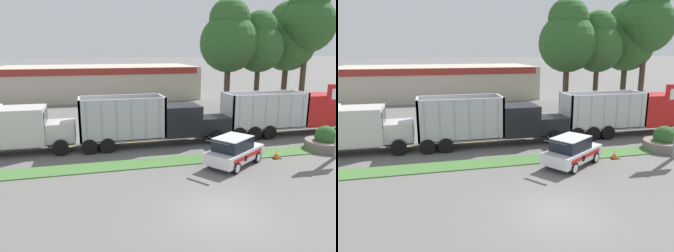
# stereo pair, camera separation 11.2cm
# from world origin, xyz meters

# --- Properties ---
(ground_plane) EXTENTS (600.00, 600.00, 0.00)m
(ground_plane) POSITION_xyz_m (0.00, 0.00, 0.00)
(ground_plane) COLOR slate
(grass_verge) EXTENTS (120.00, 1.67, 0.06)m
(grass_verge) POSITION_xyz_m (0.00, 6.81, 0.03)
(grass_verge) COLOR #477538
(grass_verge) RESTS_ON ground_plane
(centre_line_3) EXTENTS (2.40, 0.14, 0.01)m
(centre_line_3) POSITION_xyz_m (-6.74, 11.65, 0.00)
(centre_line_3) COLOR yellow
(centre_line_3) RESTS_ON ground_plane
(centre_line_4) EXTENTS (2.40, 0.14, 0.01)m
(centre_line_4) POSITION_xyz_m (-1.34, 11.65, 0.00)
(centre_line_4) COLOR yellow
(centre_line_4) RESTS_ON ground_plane
(centre_line_5) EXTENTS (2.40, 0.14, 0.01)m
(centre_line_5) POSITION_xyz_m (4.06, 11.65, 0.00)
(centre_line_5) COLOR yellow
(centre_line_5) RESTS_ON ground_plane
(centre_line_6) EXTENTS (2.40, 0.14, 0.01)m
(centre_line_6) POSITION_xyz_m (9.46, 11.65, 0.00)
(centre_line_6) COLOR yellow
(centre_line_6) RESTS_ON ground_plane
(centre_line_7) EXTENTS (2.40, 0.14, 0.01)m
(centre_line_7) POSITION_xyz_m (14.86, 11.65, 0.00)
(centre_line_7) COLOR yellow
(centre_line_7) RESTS_ON ground_plane
(dump_truck_lead) EXTENTS (10.84, 2.68, 3.58)m
(dump_truck_lead) POSITION_xyz_m (0.22, 10.76, 1.56)
(dump_truck_lead) COLOR black
(dump_truck_lead) RESTS_ON ground_plane
(dump_truck_mid) EXTENTS (10.97, 2.86, 3.63)m
(dump_truck_mid) POSITION_xyz_m (-10.55, 11.03, 1.59)
(dump_truck_mid) COLOR black
(dump_truck_mid) RESTS_ON ground_plane
(dump_truck_far_right) EXTENTS (11.67, 2.59, 3.64)m
(dump_truck_far_right) POSITION_xyz_m (11.79, 11.14, 1.65)
(dump_truck_far_right) COLOR black
(dump_truck_far_right) RESTS_ON ground_plane
(rally_car) EXTENTS (4.37, 3.78, 1.80)m
(rally_car) POSITION_xyz_m (3.04, 5.34, 0.90)
(rally_car) COLOR white
(rally_car) RESTS_ON ground_plane
(stone_planter) EXTENTS (2.69, 2.69, 1.66)m
(stone_planter) POSITION_xyz_m (10.56, 6.74, 0.57)
(stone_planter) COLOR slate
(stone_planter) RESTS_ON ground_plane
(traffic_cone) EXTENTS (0.51, 0.51, 0.51)m
(traffic_cone) POSITION_xyz_m (6.23, 5.84, 0.25)
(traffic_cone) COLOR black
(traffic_cone) RESTS_ON ground_plane
(store_building_backdrop) EXTENTS (26.80, 12.10, 4.48)m
(store_building_backdrop) POSITION_xyz_m (-3.32, 36.76, 2.24)
(store_building_backdrop) COLOR #BCB29E
(store_building_backdrop) RESTS_ON ground_plane
(tree_behind_left) EXTENTS (5.10, 5.10, 10.75)m
(tree_behind_left) POSITION_xyz_m (12.72, 20.43, 7.41)
(tree_behind_left) COLOR #473828
(tree_behind_left) RESTS_ON ground_plane
(tree_behind_centre) EXTENTS (5.93, 5.93, 13.75)m
(tree_behind_centre) POSITION_xyz_m (18.30, 20.32, 9.85)
(tree_behind_centre) COLOR #473828
(tree_behind_centre) RESTS_ON ground_plane
(tree_behind_right) EXTENTS (6.18, 6.18, 12.07)m
(tree_behind_right) POSITION_xyz_m (17.26, 22.18, 8.02)
(tree_behind_right) COLOR #473828
(tree_behind_right) RESTS_ON ground_plane
(tree_behind_far_right) EXTENTS (5.93, 5.93, 11.84)m
(tree_behind_far_right) POSITION_xyz_m (9.20, 20.33, 7.96)
(tree_behind_far_right) COLOR #473828
(tree_behind_far_right) RESTS_ON ground_plane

